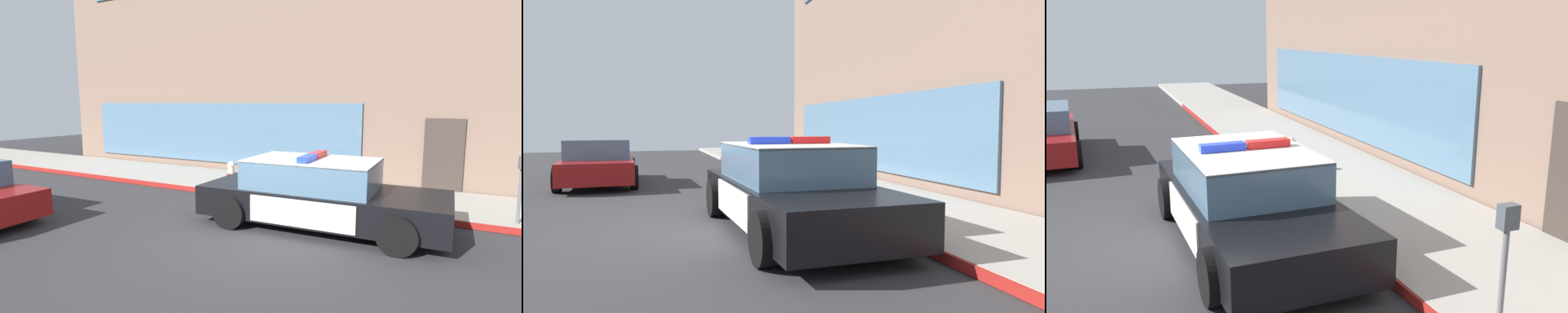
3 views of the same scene
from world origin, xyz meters
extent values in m
plane|color=#303033|center=(0.00, 0.00, 0.00)|extent=(48.00, 48.00, 0.00)
cube|color=#A39E93|center=(0.00, 3.76, 0.07)|extent=(48.00, 2.84, 0.15)
cube|color=maroon|center=(0.00, 2.33, 0.08)|extent=(28.80, 0.04, 0.14)
cube|color=#7A6051|center=(-2.68, 10.22, 4.98)|extent=(18.39, 9.98, 9.96)
cube|color=slate|center=(-4.89, 5.20, 1.45)|extent=(11.04, 0.08, 2.10)
cube|color=#382D28|center=(2.84, 5.20, 1.05)|extent=(1.00, 0.08, 2.10)
cube|color=black|center=(0.83, 1.10, 0.50)|extent=(4.93, 2.08, 0.60)
cube|color=silver|center=(2.39, 1.16, 0.67)|extent=(1.72, 1.93, 0.05)
cube|color=silver|center=(-0.87, 1.04, 0.67)|extent=(1.43, 1.92, 0.05)
cube|color=silver|center=(0.70, 2.07, 0.50)|extent=(2.04, 0.10, 0.51)
cube|color=silver|center=(0.77, 0.13, 0.50)|extent=(2.04, 0.10, 0.51)
cube|color=yellow|center=(0.70, 2.08, 0.50)|extent=(0.22, 0.02, 0.26)
cube|color=slate|center=(0.64, 1.10, 1.07)|extent=(2.59, 1.81, 0.60)
cube|color=silver|center=(0.64, 1.10, 1.36)|extent=(2.59, 1.81, 0.04)
cube|color=red|center=(0.63, 1.44, 1.44)|extent=(0.22, 0.66, 0.11)
cube|color=blue|center=(0.65, 0.75, 1.44)|extent=(0.22, 0.66, 0.11)
cylinder|color=black|center=(2.40, 2.12, 0.34)|extent=(0.69, 0.24, 0.68)
cylinder|color=black|center=(2.47, 0.20, 0.34)|extent=(0.69, 0.24, 0.68)
cylinder|color=black|center=(-0.80, 2.00, 0.34)|extent=(0.69, 0.24, 0.68)
cylinder|color=black|center=(-0.74, 0.09, 0.34)|extent=(0.69, 0.24, 0.68)
cylinder|color=silver|center=(-2.47, 2.89, 0.20)|extent=(0.28, 0.28, 0.10)
cylinder|color=silver|center=(-2.47, 2.89, 0.47)|extent=(0.19, 0.19, 0.45)
sphere|color=silver|center=(-2.47, 2.89, 0.77)|extent=(0.22, 0.22, 0.22)
cylinder|color=#B21E19|center=(-2.47, 2.89, 0.84)|extent=(0.06, 0.06, 0.05)
cylinder|color=#B21E19|center=(-2.47, 2.74, 0.50)|extent=(0.09, 0.10, 0.09)
cylinder|color=#B21E19|center=(-2.47, 3.03, 0.50)|extent=(0.09, 0.10, 0.09)
cylinder|color=#B21E19|center=(-2.32, 2.89, 0.46)|extent=(0.10, 0.12, 0.12)
cylinder|color=black|center=(-4.93, -1.42, 0.32)|extent=(0.65, 0.23, 0.64)
cylinder|color=slate|center=(4.36, 2.63, 0.70)|extent=(0.06, 0.06, 1.10)
camera|label=1|loc=(3.40, -6.30, 2.52)|focal=26.81mm
camera|label=2|loc=(7.67, -1.10, 1.67)|focal=31.73mm
camera|label=3|loc=(8.09, -0.81, 3.04)|focal=36.90mm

